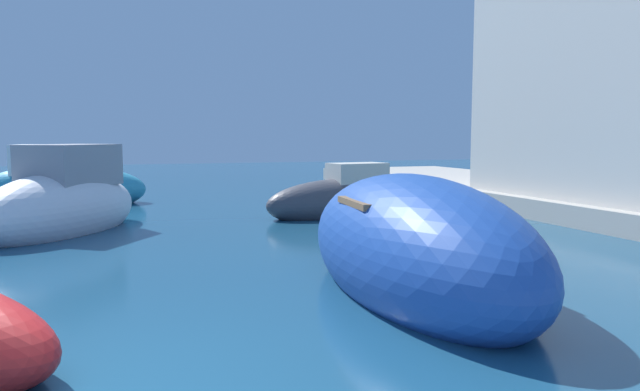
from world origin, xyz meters
TOP-DOWN VIEW (x-y plane):
  - quay_promenade at (4.32, -0.37)m, footprint 44.00×32.00m
  - moored_boat_0 at (-0.50, 8.98)m, footprint 4.00×4.68m
  - moored_boat_6 at (6.13, 9.43)m, footprint 4.51×2.00m
  - moored_boat_8 at (4.20, 2.31)m, footprint 2.64×5.57m
  - moored_boat_9 at (-0.97, 14.75)m, footprint 5.12×2.76m

SIDE VIEW (x-z plane):
  - quay_promenade at x=4.32m, z-range 0.00..0.50m
  - moored_boat_6 at x=6.13m, z-range -0.40..1.20m
  - moored_boat_9 at x=-0.97m, z-range -0.51..1.59m
  - moored_boat_8 at x=4.20m, z-range -0.44..1.52m
  - moored_boat_0 at x=-0.50m, z-range -0.52..1.69m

